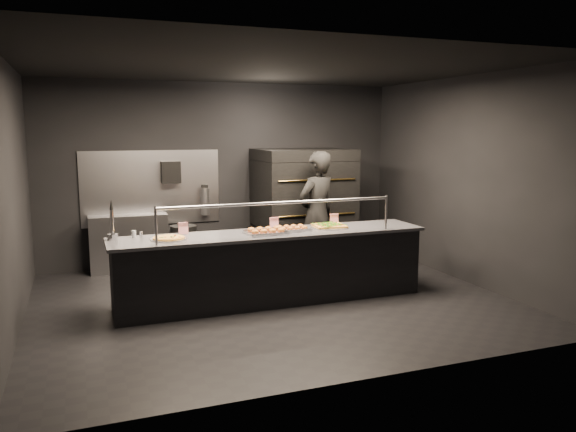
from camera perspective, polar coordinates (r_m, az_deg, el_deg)
The scene contains 15 objects.
room at distance 7.18m, azimuth -1.97°, elevation 2.91°, with size 6.04×6.00×3.00m.
service_counter at distance 7.32m, azimuth -1.63°, elevation -5.18°, with size 4.10×0.78×1.37m.
pizza_oven at distance 9.39m, azimuth 1.51°, elevation 1.05°, with size 1.50×1.23×1.91m.
prep_shelf at distance 9.25m, azimuth -15.84°, elevation -2.66°, with size 1.20×0.35×0.90m, color #99999E.
towel_dispenser at distance 9.25m, azimuth -11.83°, elevation 4.38°, with size 0.30×0.20×0.35m, color black.
fire_extinguisher at distance 9.41m, azimuth -8.43°, elevation 1.54°, with size 0.14×0.14×0.51m.
beer_tap at distance 7.03m, azimuth -17.41°, elevation -1.20°, with size 0.13×0.18×0.49m.
round_pizza at distance 6.91m, azimuth -12.03°, elevation -2.21°, with size 0.44×0.44×0.03m.
slider_tray_a at distance 7.13m, azimuth -2.24°, elevation -1.56°, with size 0.57×0.46×0.08m.
slider_tray_b at distance 7.34m, azimuth 0.40°, elevation -1.29°, with size 0.51×0.44×0.07m.
square_pizza at distance 7.61m, azimuth 4.22°, elevation -1.01°, with size 0.52×0.52×0.05m.
condiment_jar at distance 7.11m, azimuth -15.17°, elevation -1.80°, with size 0.14×0.05×0.09m.
tent_cards at distance 7.48m, azimuth -2.21°, elevation -0.73°, with size 2.23×0.04×0.15m.
trash_bin at distance 9.25m, azimuth -10.52°, elevation -3.11°, with size 0.42×0.42×0.70m, color black.
worker at distance 8.53m, azimuth 2.95°, elevation 0.18°, with size 0.70×0.46×1.91m, color black.
Camera 1 is at (-2.30, -6.73, 2.23)m, focal length 35.00 mm.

